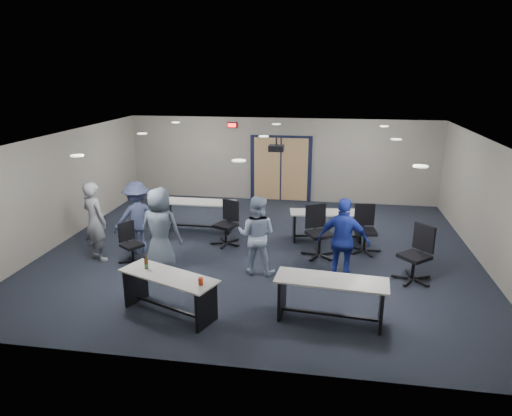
% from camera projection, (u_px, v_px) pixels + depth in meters
% --- Properties ---
extents(floor, '(10.00, 10.00, 0.00)m').
position_uv_depth(floor, '(260.00, 250.00, 10.96)').
color(floor, black).
rests_on(floor, ground).
extents(back_wall, '(10.00, 0.04, 2.70)m').
position_uv_depth(back_wall, '(281.00, 160.00, 14.82)').
color(back_wall, gray).
rests_on(back_wall, floor).
extents(front_wall, '(10.00, 0.04, 2.70)m').
position_uv_depth(front_wall, '(212.00, 282.00, 6.32)').
color(front_wall, gray).
rests_on(front_wall, floor).
extents(left_wall, '(0.04, 9.00, 2.70)m').
position_uv_depth(left_wall, '(62.00, 188.00, 11.33)').
color(left_wall, gray).
rests_on(left_wall, floor).
extents(right_wall, '(0.04, 9.00, 2.70)m').
position_uv_depth(right_wall, '(490.00, 206.00, 9.81)').
color(right_wall, gray).
rests_on(right_wall, floor).
extents(ceiling, '(10.00, 9.00, 0.04)m').
position_uv_depth(ceiling, '(261.00, 138.00, 10.18)').
color(ceiling, silver).
rests_on(ceiling, back_wall).
extents(double_door, '(2.00, 0.07, 2.20)m').
position_uv_depth(double_door, '(281.00, 169.00, 14.87)').
color(double_door, black).
rests_on(double_door, back_wall).
extents(exit_sign, '(0.32, 0.07, 0.18)m').
position_uv_depth(exit_sign, '(232.00, 125.00, 14.69)').
color(exit_sign, black).
rests_on(exit_sign, back_wall).
extents(ceiling_projector, '(0.35, 0.32, 0.37)m').
position_uv_depth(ceiling_projector, '(276.00, 148.00, 10.69)').
color(ceiling_projector, black).
rests_on(ceiling_projector, ceiling).
extents(ceiling_can_lights, '(6.24, 5.74, 0.02)m').
position_uv_depth(ceiling_can_lights, '(262.00, 138.00, 10.42)').
color(ceiling_can_lights, silver).
rests_on(ceiling_can_lights, ceiling).
extents(table_front_left, '(1.93, 1.26, 1.02)m').
position_uv_depth(table_front_left, '(169.00, 287.00, 7.99)').
color(table_front_left, '#AAA8A1').
rests_on(table_front_left, floor).
extents(table_front_right, '(1.95, 0.80, 0.77)m').
position_uv_depth(table_front_right, '(331.00, 293.00, 7.77)').
color(table_front_right, '#AAA8A1').
rests_on(table_front_right, floor).
extents(table_back_left, '(1.98, 0.67, 0.80)m').
position_uv_depth(table_back_left, '(198.00, 211.00, 12.21)').
color(table_back_left, '#AAA8A1').
rests_on(table_back_left, floor).
extents(table_back_right, '(1.90, 0.84, 0.75)m').
position_uv_depth(table_back_right, '(327.00, 221.00, 11.49)').
color(table_back_right, '#AAA8A1').
rests_on(table_back_right, floor).
extents(chair_back_b, '(0.90, 0.90, 1.09)m').
position_uv_depth(chair_back_b, '(226.00, 224.00, 11.18)').
color(chair_back_b, black).
rests_on(chair_back_b, floor).
extents(chair_back_c, '(1.02, 1.02, 1.20)m').
position_uv_depth(chair_back_c, '(320.00, 232.00, 10.44)').
color(chair_back_c, black).
rests_on(chair_back_c, floor).
extents(chair_back_d, '(0.78, 0.78, 1.13)m').
position_uv_depth(chair_back_d, '(365.00, 230.00, 10.71)').
color(chair_back_d, black).
rests_on(chair_back_d, floor).
extents(chair_loose_left, '(0.81, 0.81, 0.93)m').
position_uv_depth(chair_loose_left, '(132.00, 244.00, 10.12)').
color(chair_loose_left, black).
rests_on(chair_loose_left, floor).
extents(chair_loose_right, '(1.04, 1.04, 1.17)m').
position_uv_depth(chair_loose_right, '(415.00, 254.00, 9.23)').
color(chair_loose_right, black).
rests_on(chair_loose_right, floor).
extents(person_gray, '(0.79, 0.70, 1.83)m').
position_uv_depth(person_gray, '(95.00, 221.00, 10.20)').
color(person_gray, gray).
rests_on(person_gray, floor).
extents(person_plaid, '(0.92, 0.62, 1.83)m').
position_uv_depth(person_plaid, '(160.00, 230.00, 9.67)').
color(person_plaid, '#515E6F').
rests_on(person_plaid, floor).
extents(person_lightblue, '(0.89, 0.73, 1.70)m').
position_uv_depth(person_lightblue, '(257.00, 235.00, 9.54)').
color(person_lightblue, '#A5BADB').
rests_on(person_lightblue, floor).
extents(person_navy, '(1.11, 0.65, 1.77)m').
position_uv_depth(person_navy, '(344.00, 241.00, 9.10)').
color(person_navy, navy).
rests_on(person_navy, floor).
extents(person_back, '(1.27, 1.15, 1.71)m').
position_uv_depth(person_back, '(137.00, 217.00, 10.65)').
color(person_back, '#3A4368').
rests_on(person_back, floor).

